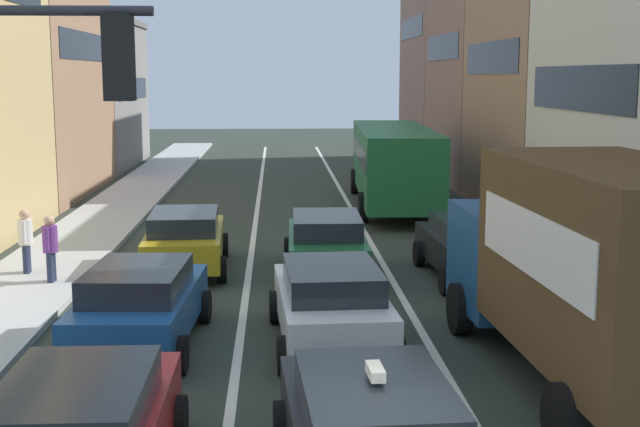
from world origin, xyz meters
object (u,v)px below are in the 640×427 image
(pedestrian_near_kerb, at_px, (50,247))
(pedestrian_far_sidewalk, at_px, (26,239))
(removalist_box_truck, at_px, (589,263))
(bus_mid_queue_primary, at_px, (394,159))
(wagon_left_lane_second, at_px, (140,303))
(hatchback_centre_lane_third, at_px, (326,243))
(sedan_left_lane_third, at_px, (185,239))
(sedan_right_lane_behind_truck, at_px, (471,246))
(sedan_centre_lane_second, at_px, (331,302))

(pedestrian_near_kerb, bearing_deg, pedestrian_far_sidewalk, -46.68)
(removalist_box_truck, height_order, bus_mid_queue_primary, removalist_box_truck)
(wagon_left_lane_second, xyz_separation_m, bus_mid_queue_primary, (6.68, 16.00, 0.96))
(hatchback_centre_lane_third, bearing_deg, removalist_box_truck, -154.67)
(pedestrian_near_kerb, bearing_deg, sedan_left_lane_third, -148.10)
(wagon_left_lane_second, bearing_deg, bus_mid_queue_primary, -19.53)
(wagon_left_lane_second, distance_m, hatchback_centre_lane_third, 6.49)
(sedan_left_lane_third, bearing_deg, removalist_box_truck, -142.97)
(sedan_left_lane_third, xyz_separation_m, sedan_right_lane_behind_truck, (6.83, -1.28, 0.00))
(removalist_box_truck, height_order, hatchback_centre_lane_third, removalist_box_truck)
(hatchback_centre_lane_third, xyz_separation_m, pedestrian_near_kerb, (-6.31, -0.92, 0.15))
(wagon_left_lane_second, xyz_separation_m, hatchback_centre_lane_third, (3.62, 5.39, 0.00))
(removalist_box_truck, relative_size, sedan_left_lane_third, 1.78)
(hatchback_centre_lane_third, xyz_separation_m, sedan_left_lane_third, (-3.45, 0.70, 0.00))
(bus_mid_queue_primary, distance_m, pedestrian_near_kerb, 14.88)
(removalist_box_truck, xyz_separation_m, sedan_centre_lane_second, (-3.76, 2.32, -1.18))
(bus_mid_queue_primary, bearing_deg, sedan_centre_lane_second, 171.28)
(sedan_left_lane_third, bearing_deg, pedestrian_near_kerb, 117.13)
(hatchback_centre_lane_third, bearing_deg, sedan_left_lane_third, 79.63)
(pedestrian_near_kerb, bearing_deg, sedan_centre_lane_second, 145.51)
(sedan_right_lane_behind_truck, relative_size, pedestrian_near_kerb, 2.63)
(sedan_centre_lane_second, height_order, wagon_left_lane_second, same)
(wagon_left_lane_second, height_order, bus_mid_queue_primary, bus_mid_queue_primary)
(sedan_right_lane_behind_truck, bearing_deg, hatchback_centre_lane_third, 78.07)
(removalist_box_truck, bearing_deg, sedan_left_lane_third, 37.16)
(wagon_left_lane_second, distance_m, pedestrian_near_kerb, 5.22)
(sedan_left_lane_third, xyz_separation_m, bus_mid_queue_primary, (6.52, 9.92, 0.96))
(wagon_left_lane_second, distance_m, sedan_left_lane_third, 6.09)
(removalist_box_truck, height_order, pedestrian_near_kerb, removalist_box_truck)
(sedan_right_lane_behind_truck, height_order, bus_mid_queue_primary, bus_mid_queue_primary)
(wagon_left_lane_second, bearing_deg, removalist_box_truck, -105.51)
(wagon_left_lane_second, distance_m, sedan_right_lane_behind_truck, 8.49)
(wagon_left_lane_second, height_order, pedestrian_near_kerb, pedestrian_near_kerb)
(removalist_box_truck, distance_m, hatchback_centre_lane_third, 8.64)
(hatchback_centre_lane_third, bearing_deg, pedestrian_far_sidewalk, 90.88)
(bus_mid_queue_primary, xyz_separation_m, pedestrian_near_kerb, (-9.38, -11.53, -0.81))
(sedan_right_lane_behind_truck, distance_m, pedestrian_far_sidewalk, 10.52)
(sedan_left_lane_third, distance_m, pedestrian_near_kerb, 3.29)
(hatchback_centre_lane_third, relative_size, sedan_right_lane_behind_truck, 0.99)
(wagon_left_lane_second, relative_size, sedan_left_lane_third, 1.01)
(bus_mid_queue_primary, bearing_deg, pedestrian_far_sidewalk, 139.01)
(hatchback_centre_lane_third, height_order, sedan_left_lane_third, same)
(wagon_left_lane_second, bearing_deg, hatchback_centre_lane_third, -30.72)
(pedestrian_far_sidewalk, bearing_deg, sedan_left_lane_third, -175.56)
(sedan_left_lane_third, relative_size, sedan_right_lane_behind_truck, 1.00)
(sedan_centre_lane_second, height_order, pedestrian_far_sidewalk, pedestrian_far_sidewalk)
(sedan_left_lane_third, xyz_separation_m, pedestrian_far_sidewalk, (-3.67, -0.68, 0.15))
(hatchback_centre_lane_third, bearing_deg, wagon_left_lane_second, 147.20)
(sedan_left_lane_third, bearing_deg, bus_mid_queue_primary, -35.66)
(pedestrian_far_sidewalk, bearing_deg, pedestrian_near_kerb, 124.90)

